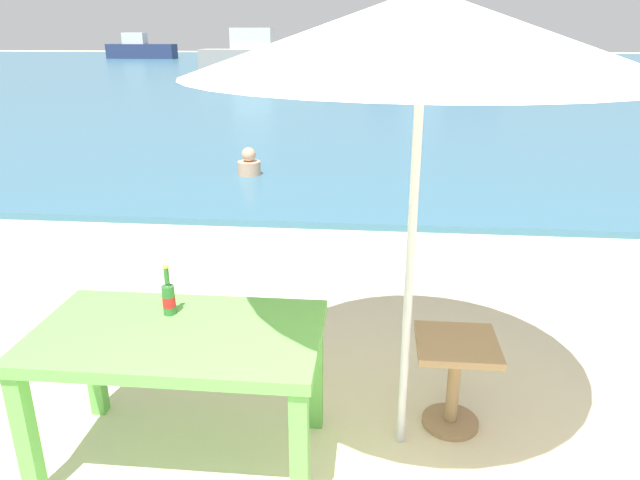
{
  "coord_description": "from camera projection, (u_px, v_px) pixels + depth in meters",
  "views": [
    {
      "loc": [
        -0.12,
        -1.22,
        2.13
      ],
      "look_at": [
        -0.53,
        3.0,
        0.6
      ],
      "focal_mm": 32.83,
      "sensor_mm": 36.0,
      "label": 1
    }
  ],
  "objects": [
    {
      "name": "boat_tanker",
      "position": [
        141.0,
        49.0,
        42.76
      ],
      "size": [
        4.95,
        1.35,
        1.8
      ],
      "color": "navy",
      "rests_on": "sea_water"
    },
    {
      "name": "sea_water",
      "position": [
        381.0,
        72.0,
        29.92
      ],
      "size": [
        120.0,
        50.0,
        0.08
      ],
      "primitive_type": "cube",
      "color": "#386B84",
      "rests_on": "ground_plane"
    },
    {
      "name": "boat_ferry",
      "position": [
        434.0,
        52.0,
        30.47
      ],
      "size": [
        6.87,
        1.87,
        2.5
      ],
      "color": "navy",
      "rests_on": "sea_water"
    },
    {
      "name": "beer_bottle_amber",
      "position": [
        169.0,
        297.0,
        2.96
      ],
      "size": [
        0.07,
        0.07,
        0.26
      ],
      "color": "#2D662D",
      "rests_on": "picnic_table_green"
    },
    {
      "name": "swimmer_person",
      "position": [
        249.0,
        164.0,
        8.69
      ],
      "size": [
        0.34,
        0.34,
        0.41
      ],
      "color": "tan",
      "rests_on": "sea_water"
    },
    {
      "name": "patio_umbrella",
      "position": [
        423.0,
        33.0,
        2.5
      ],
      "size": [
        2.1,
        2.1,
        2.3
      ],
      "color": "silver",
      "rests_on": "ground_plane"
    },
    {
      "name": "side_table_wood",
      "position": [
        455.0,
        371.0,
        3.23
      ],
      "size": [
        0.44,
        0.44,
        0.54
      ],
      "color": "#9E7A51",
      "rests_on": "ground_plane"
    },
    {
      "name": "boat_fishing_trawler",
      "position": [
        263.0,
        59.0,
        26.63
      ],
      "size": [
        5.78,
        1.58,
        2.1
      ],
      "color": "gray",
      "rests_on": "sea_water"
    },
    {
      "name": "picnic_table_green",
      "position": [
        179.0,
        350.0,
        2.87
      ],
      "size": [
        1.4,
        0.8,
        0.76
      ],
      "color": "#60B24C",
      "rests_on": "ground_plane"
    }
  ]
}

